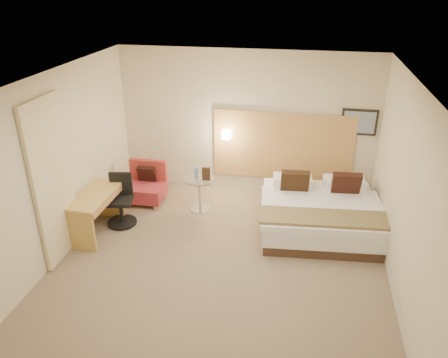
% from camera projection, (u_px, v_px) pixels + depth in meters
% --- Properties ---
extents(floor, '(4.80, 5.00, 0.02)m').
position_uv_depth(floor, '(220.00, 262.00, 6.50)').
color(floor, '#786750').
rests_on(floor, ground).
extents(ceiling, '(4.80, 5.00, 0.02)m').
position_uv_depth(ceiling, '(219.00, 79.00, 5.33)').
color(ceiling, white).
rests_on(ceiling, floor).
extents(wall_back, '(4.80, 0.02, 2.70)m').
position_uv_depth(wall_back, '(246.00, 123.00, 8.14)').
color(wall_back, beige).
rests_on(wall_back, floor).
extents(wall_front, '(4.80, 0.02, 2.70)m').
position_uv_depth(wall_front, '(161.00, 305.00, 3.69)').
color(wall_front, beige).
rests_on(wall_front, floor).
extents(wall_left, '(0.02, 5.00, 2.70)m').
position_uv_depth(wall_left, '(57.00, 166.00, 6.32)').
color(wall_left, beige).
rests_on(wall_left, floor).
extents(wall_right, '(0.02, 5.00, 2.70)m').
position_uv_depth(wall_right, '(407.00, 195.00, 5.50)').
color(wall_right, beige).
rests_on(wall_right, floor).
extents(headboard_panel, '(2.60, 0.04, 1.30)m').
position_uv_depth(headboard_panel, '(282.00, 146.00, 8.16)').
color(headboard_panel, tan).
rests_on(headboard_panel, wall_back).
extents(art_frame, '(0.62, 0.03, 0.47)m').
position_uv_depth(art_frame, '(359.00, 122.00, 7.71)').
color(art_frame, black).
rests_on(art_frame, wall_back).
extents(art_canvas, '(0.54, 0.01, 0.39)m').
position_uv_depth(art_canvas, '(359.00, 122.00, 7.69)').
color(art_canvas, slate).
rests_on(art_canvas, wall_back).
extents(lamp_arm, '(0.02, 0.12, 0.02)m').
position_uv_depth(lamp_arm, '(227.00, 134.00, 8.21)').
color(lamp_arm, silver).
rests_on(lamp_arm, wall_back).
extents(lamp_shade, '(0.15, 0.15, 0.15)m').
position_uv_depth(lamp_shade, '(226.00, 135.00, 8.15)').
color(lamp_shade, '#F5E4BF').
rests_on(lamp_shade, wall_back).
extents(curtain, '(0.06, 0.90, 2.42)m').
position_uv_depth(curtain, '(52.00, 182.00, 6.15)').
color(curtain, beige).
rests_on(curtain, wall_left).
extents(bottle_a, '(0.07, 0.07, 0.22)m').
position_uv_depth(bottle_a, '(196.00, 173.00, 7.65)').
color(bottle_a, '#7FA5C4').
rests_on(bottle_a, side_table).
extents(menu_folder, '(0.15, 0.07, 0.24)m').
position_uv_depth(menu_folder, '(206.00, 174.00, 7.59)').
color(menu_folder, '#392517').
rests_on(menu_folder, side_table).
extents(bed, '(2.07, 2.03, 0.94)m').
position_uv_depth(bed, '(319.00, 212.00, 7.22)').
color(bed, '#412C20').
rests_on(bed, floor).
extents(lounge_chair, '(0.71, 0.63, 0.74)m').
position_uv_depth(lounge_chair, '(146.00, 186.00, 8.11)').
color(lounge_chair, tan).
rests_on(lounge_chair, floor).
extents(side_table, '(0.58, 0.58, 0.60)m').
position_uv_depth(side_table, '(200.00, 192.00, 7.79)').
color(side_table, silver).
rests_on(side_table, floor).
extents(desk, '(0.54, 1.14, 0.71)m').
position_uv_depth(desk, '(96.00, 202.00, 6.99)').
color(desk, tan).
rests_on(desk, floor).
extents(desk_chair, '(0.57, 0.57, 0.87)m').
position_uv_depth(desk_chair, '(121.00, 204.00, 7.36)').
color(desk_chair, black).
rests_on(desk_chair, floor).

